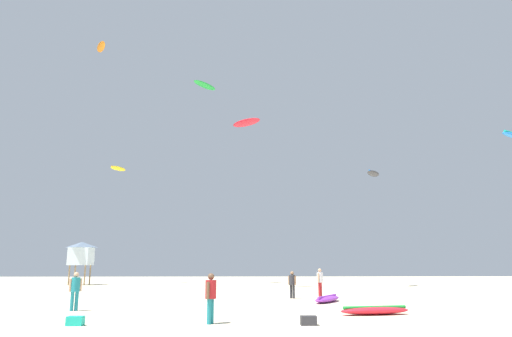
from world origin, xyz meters
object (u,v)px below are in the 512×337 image
object	(u,v)px
lifeguard_tower	(81,253)
gear_bag	(308,321)
person_midground	(75,288)
kite_aloft_4	(118,168)
person_right	(292,282)
kite_aloft_5	(101,47)
kite_grounded_near	(375,311)
person_left	(320,280)
kite_aloft_1	(373,174)
kite_aloft_3	(205,85)
person_foreground	(211,294)
kite_aloft_0	(246,123)
cooler_box	(75,321)
kite_grounded_mid	(327,299)

from	to	relation	value
lifeguard_tower	gear_bag	xyz separation A→B (m)	(18.35, -29.18, -2.89)
person_midground	kite_aloft_4	distance (m)	32.01
person_right	kite_aloft_5	world-z (taller)	kite_aloft_5
person_midground	kite_grounded_near	size ratio (longest dim) A/B	0.54
person_left	kite_aloft_1	bearing A→B (deg)	-90.03
kite_grounded_near	kite_aloft_1	world-z (taller)	kite_aloft_1
kite_aloft_5	person_midground	bearing A→B (deg)	-71.73
kite_aloft_3	kite_aloft_4	bearing A→B (deg)	156.43
person_foreground	kite_aloft_0	bearing A→B (deg)	-72.16
person_foreground	kite_aloft_5	distance (m)	40.98
person_right	kite_aloft_3	xyz separation A→B (m)	(-7.35, 17.70, 20.11)
person_right	kite_aloft_0	xyz separation A→B (m)	(-2.84, 11.05, 13.78)
person_right	lifeguard_tower	xyz separation A→B (m)	(-19.06, 17.17, 2.11)
kite_aloft_0	kite_aloft_4	size ratio (longest dim) A/B	1.27
kite_grounded_near	lifeguard_tower	world-z (taller)	lifeguard_tower
cooler_box	person_left	bearing A→B (deg)	51.27
kite_aloft_4	person_midground	bearing A→B (deg)	-77.08
kite_grounded_near	kite_aloft_1	xyz separation A→B (m)	(6.65, 21.70, 10.19)
kite_grounded_mid	kite_aloft_0	xyz separation A→B (m)	(-4.49, 13.80, 14.55)
kite_grounded_near	kite_aloft_4	size ratio (longest dim) A/B	1.33
person_left	gear_bag	bearing A→B (deg)	111.57
kite_aloft_4	gear_bag	bearing A→B (deg)	-63.94
gear_bag	kite_aloft_4	distance (m)	39.94
gear_bag	person_foreground	bearing A→B (deg)	172.86
kite_aloft_1	kite_aloft_4	world-z (taller)	kite_aloft_4
person_foreground	kite_aloft_0	distance (m)	26.48
cooler_box	kite_aloft_4	world-z (taller)	kite_aloft_4
kite_grounded_near	kite_aloft_0	world-z (taller)	kite_aloft_0
kite_aloft_0	kite_aloft_3	world-z (taller)	kite_aloft_3
person_left	cooler_box	distance (m)	17.36
lifeguard_tower	kite_aloft_0	xyz separation A→B (m)	(16.22, -6.12, 11.68)
person_left	cooler_box	bearing A→B (deg)	84.03
gear_bag	kite_aloft_0	distance (m)	27.36
person_left	gear_bag	xyz separation A→B (m)	(-2.70, -13.65, -0.87)
person_midground	lifeguard_tower	size ratio (longest dim) A/B	0.41
person_foreground	person_midground	world-z (taller)	person_foreground
kite_grounded_near	kite_grounded_mid	size ratio (longest dim) A/B	1.00
person_foreground	kite_grounded_near	xyz separation A→B (m)	(6.72, 2.67, -0.86)
kite_aloft_3	person_left	bearing A→B (deg)	-59.80
gear_bag	kite_aloft_3	size ratio (longest dim) A/B	0.17
kite_aloft_0	kite_aloft_1	world-z (taller)	kite_aloft_0
person_foreground	kite_aloft_3	xyz separation A→B (m)	(-3.17, 29.27, 20.02)
kite_grounded_mid	person_right	bearing A→B (deg)	120.91
kite_aloft_1	kite_aloft_5	size ratio (longest dim) A/B	1.00
kite_grounded_mid	kite_aloft_5	world-z (taller)	kite_aloft_5
person_left	kite_aloft_3	size ratio (longest dim) A/B	0.55
kite_aloft_0	kite_aloft_3	distance (m)	10.22
person_midground	kite_aloft_0	xyz separation A→B (m)	(7.87, 18.04, 13.72)
person_midground	kite_aloft_3	xyz separation A→B (m)	(3.35, 24.69, 20.05)
person_left	kite_aloft_3	bearing A→B (deg)	-27.03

